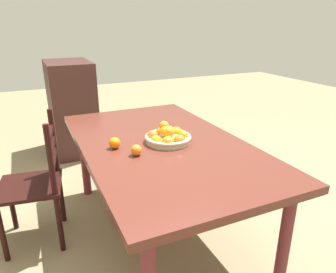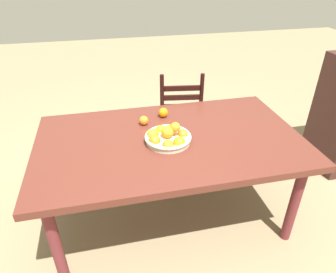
{
  "view_description": "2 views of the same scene",
  "coord_description": "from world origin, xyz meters",
  "px_view_note": "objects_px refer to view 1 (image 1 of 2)",
  "views": [
    {
      "loc": [
        -1.8,
        0.77,
        1.48
      ],
      "look_at": [
        -0.02,
        -0.04,
        0.76
      ],
      "focal_mm": 33.1,
      "sensor_mm": 36.0,
      "label": 1
    },
    {
      "loc": [
        -0.39,
        -1.69,
        1.8
      ],
      "look_at": [
        -0.02,
        -0.04,
        0.76
      ],
      "focal_mm": 32.09,
      "sensor_mm": 36.0,
      "label": 2
    }
  ],
  "objects_px": {
    "fruit_bowl": "(168,137)",
    "dining_table": "(162,151)",
    "orange_loose_0": "(136,150)",
    "cabinet": "(72,108)",
    "orange_loose_1": "(115,143)",
    "chair_near_window": "(37,184)"
  },
  "relations": [
    {
      "from": "fruit_bowl",
      "to": "dining_table",
      "type": "bearing_deg",
      "value": 58.02
    },
    {
      "from": "fruit_bowl",
      "to": "orange_loose_0",
      "type": "height_order",
      "value": "fruit_bowl"
    },
    {
      "from": "cabinet",
      "to": "orange_loose_1",
      "type": "relative_size",
      "value": 14.62
    },
    {
      "from": "orange_loose_0",
      "to": "orange_loose_1",
      "type": "height_order",
      "value": "orange_loose_1"
    },
    {
      "from": "dining_table",
      "to": "fruit_bowl",
      "type": "xyz_separation_m",
      "value": [
        -0.02,
        -0.04,
        0.11
      ]
    },
    {
      "from": "dining_table",
      "to": "fruit_bowl",
      "type": "relative_size",
      "value": 5.74
    },
    {
      "from": "dining_table",
      "to": "cabinet",
      "type": "height_order",
      "value": "cabinet"
    },
    {
      "from": "orange_loose_0",
      "to": "orange_loose_1",
      "type": "bearing_deg",
      "value": 28.44
    },
    {
      "from": "cabinet",
      "to": "orange_loose_1",
      "type": "distance_m",
      "value": 1.89
    },
    {
      "from": "fruit_bowl",
      "to": "orange_loose_1",
      "type": "xyz_separation_m",
      "value": [
        0.04,
        0.36,
        0.0
      ]
    },
    {
      "from": "dining_table",
      "to": "chair_near_window",
      "type": "bearing_deg",
      "value": 70.76
    },
    {
      "from": "chair_near_window",
      "to": "orange_loose_0",
      "type": "relative_size",
      "value": 13.41
    },
    {
      "from": "chair_near_window",
      "to": "orange_loose_1",
      "type": "xyz_separation_m",
      "value": [
        -0.26,
        -0.49,
        0.32
      ]
    },
    {
      "from": "chair_near_window",
      "to": "orange_loose_0",
      "type": "xyz_separation_m",
      "value": [
        -0.43,
        -0.58,
        0.31
      ]
    },
    {
      "from": "cabinet",
      "to": "fruit_bowl",
      "type": "bearing_deg",
      "value": -169.57
    },
    {
      "from": "chair_near_window",
      "to": "cabinet",
      "type": "bearing_deg",
      "value": 171.78
    },
    {
      "from": "chair_near_window",
      "to": "orange_loose_0",
      "type": "height_order",
      "value": "chair_near_window"
    },
    {
      "from": "cabinet",
      "to": "orange_loose_0",
      "type": "relative_size",
      "value": 15.69
    },
    {
      "from": "dining_table",
      "to": "orange_loose_1",
      "type": "height_order",
      "value": "orange_loose_1"
    },
    {
      "from": "fruit_bowl",
      "to": "orange_loose_0",
      "type": "bearing_deg",
      "value": 114.33
    },
    {
      "from": "cabinet",
      "to": "fruit_bowl",
      "type": "distance_m",
      "value": 1.97
    },
    {
      "from": "cabinet",
      "to": "fruit_bowl",
      "type": "height_order",
      "value": "cabinet"
    }
  ]
}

